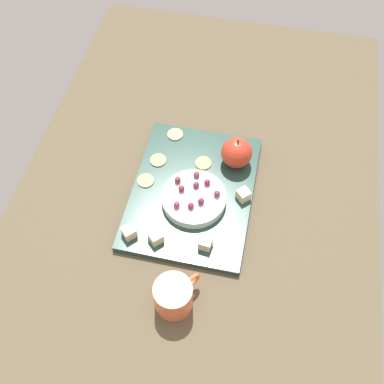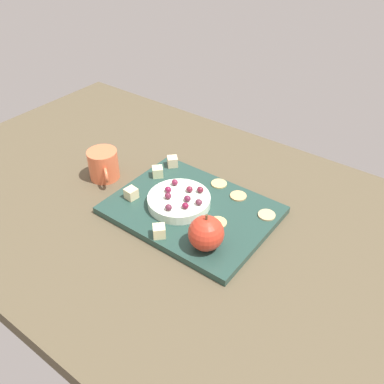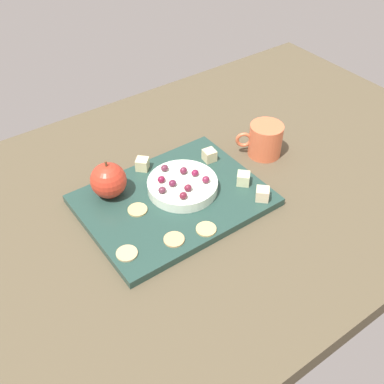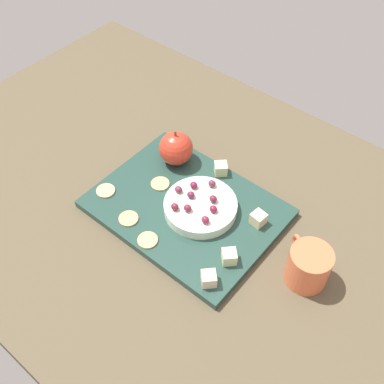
# 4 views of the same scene
# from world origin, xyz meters

# --- Properties ---
(table) EXTENTS (1.48, 0.88, 0.04)m
(table) POSITION_xyz_m (0.00, 0.00, 0.02)
(table) COLOR brown
(table) RESTS_ON ground
(platter) EXTENTS (0.38, 0.29, 0.02)m
(platter) POSITION_xyz_m (-0.05, -0.01, 0.05)
(platter) COLOR #234038
(platter) RESTS_ON table
(serving_dish) EXTENTS (0.15, 0.15, 0.02)m
(serving_dish) POSITION_xyz_m (-0.02, -0.00, 0.07)
(serving_dish) COLOR silver
(serving_dish) RESTS_ON platter
(apple_whole) EXTENTS (0.08, 0.08, 0.08)m
(apple_whole) POSITION_xyz_m (-0.15, 0.08, 0.10)
(apple_whole) COLOR red
(apple_whole) RESTS_ON platter
(apple_stem) EXTENTS (0.01, 0.01, 0.01)m
(apple_stem) POSITION_xyz_m (-0.15, 0.08, 0.14)
(apple_stem) COLOR brown
(apple_stem) RESTS_ON apple_whole
(cheese_cube_0) EXTENTS (0.04, 0.04, 0.03)m
(cheese_cube_0) POSITION_xyz_m (-0.05, 0.11, 0.07)
(cheese_cube_0) COLOR beige
(cheese_cube_0) RESTS_ON platter
(cheese_cube_1) EXTENTS (0.04, 0.04, 0.03)m
(cheese_cube_1) POSITION_xyz_m (0.10, -0.06, 0.07)
(cheese_cube_1) COLOR beige
(cheese_cube_1) RESTS_ON platter
(cheese_cube_2) EXTENTS (0.04, 0.04, 0.03)m
(cheese_cube_2) POSITION_xyz_m (0.10, -0.12, 0.07)
(cheese_cube_2) COLOR beige
(cheese_cube_2) RESTS_ON platter
(cheese_cube_3) EXTENTS (0.03, 0.03, 0.03)m
(cheese_cube_3) POSITION_xyz_m (0.09, 0.05, 0.07)
(cheese_cube_3) COLOR beige
(cheese_cube_3) RESTS_ON platter
(cracker_0) EXTENTS (0.04, 0.04, 0.00)m
(cracker_0) POSITION_xyz_m (-0.21, -0.09, 0.06)
(cracker_0) COLOR tan
(cracker_0) RESTS_ON platter
(cracker_1) EXTENTS (0.04, 0.04, 0.00)m
(cracker_1) POSITION_xyz_m (-0.13, 0.00, 0.06)
(cracker_1) COLOR tan
(cracker_1) RESTS_ON platter
(cracker_2) EXTENTS (0.04, 0.04, 0.00)m
(cracker_2) POSITION_xyz_m (-0.05, -0.13, 0.06)
(cracker_2) COLOR tan
(cracker_2) RESTS_ON platter
(cracker_3) EXTENTS (0.04, 0.04, 0.00)m
(cracker_3) POSITION_xyz_m (-0.12, -0.11, 0.06)
(cracker_3) COLOR tan
(cracker_3) RESTS_ON platter
(grape_0) EXTENTS (0.02, 0.02, 0.01)m
(grape_0) POSITION_xyz_m (-0.06, 0.02, 0.09)
(grape_0) COLOR maroon
(grape_0) RESTS_ON serving_dish
(grape_1) EXTENTS (0.02, 0.02, 0.01)m
(grape_1) POSITION_xyz_m (-0.03, 0.05, 0.09)
(grape_1) COLOR #5E273A
(grape_1) RESTS_ON serving_dish
(grape_2) EXTENTS (0.02, 0.02, 0.01)m
(grape_2) POSITION_xyz_m (-0.04, 0.00, 0.09)
(grape_2) COLOR #601E38
(grape_2) RESTS_ON serving_dish
(grape_3) EXTENTS (0.02, 0.02, 0.01)m
(grape_3) POSITION_xyz_m (-0.02, -0.03, 0.09)
(grape_3) COLOR maroon
(grape_3) RESTS_ON serving_dish
(grape_4) EXTENTS (0.02, 0.02, 0.01)m
(grape_4) POSITION_xyz_m (-0.07, -0.01, 0.09)
(grape_4) COLOR #5F2A3B
(grape_4) RESTS_ON serving_dish
(grape_5) EXTENTS (0.02, 0.02, 0.02)m
(grape_5) POSITION_xyz_m (0.00, 0.02, 0.09)
(grape_5) COLOR maroon
(grape_5) RESTS_ON serving_dish
(grape_6) EXTENTS (0.02, 0.02, 0.02)m
(grape_6) POSITION_xyz_m (0.02, -0.03, 0.09)
(grape_6) COLOR maroon
(grape_6) RESTS_ON serving_dish
(grape_7) EXTENTS (0.02, 0.02, 0.02)m
(grape_7) POSITION_xyz_m (-0.05, -0.05, 0.09)
(grape_7) COLOR maroon
(grape_7) RESTS_ON serving_dish
(grape_8) EXTENTS (0.02, 0.02, 0.01)m
(grape_8) POSITION_xyz_m (0.02, 0.00, 0.09)
(grape_8) COLOR maroon
(grape_8) RESTS_ON serving_dish
(cup) EXTENTS (0.10, 0.09, 0.08)m
(cup) POSITION_xyz_m (0.23, 0.01, 0.08)
(cup) COLOR #E26841
(cup) RESTS_ON table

